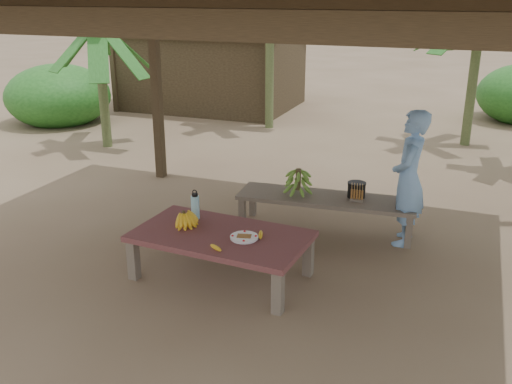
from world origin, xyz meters
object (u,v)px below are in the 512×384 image
at_px(work_table, 221,239).
at_px(bench, 326,201).
at_px(water_flask, 195,206).
at_px(ripe_banana_bunch, 184,218).
at_px(plate, 244,237).
at_px(woman, 409,178).
at_px(cooking_pot, 356,190).

xyz_separation_m(work_table, bench, (0.71, 1.61, -0.04)).
bearing_deg(bench, water_flask, -135.10).
distance_m(ripe_banana_bunch, plate, 0.75).
bearing_deg(work_table, bench, 69.66).
relative_size(work_table, plate, 6.44).
bearing_deg(ripe_banana_bunch, woman, 35.80).
bearing_deg(water_flask, work_table, -32.61).
bearing_deg(water_flask, cooking_pot, 44.34).
height_order(bench, ripe_banana_bunch, ripe_banana_bunch).
distance_m(plate, water_flask, 0.79).
height_order(work_table, woman, woman).
distance_m(bench, water_flask, 1.77).
bearing_deg(work_table, woman, 47.08).
xyz_separation_m(work_table, plate, (0.28, -0.04, 0.08)).
distance_m(work_table, cooking_pot, 2.03).
relative_size(water_flask, woman, 0.21).
bearing_deg(woman, ripe_banana_bunch, -53.21).
xyz_separation_m(work_table, woman, (1.68, 1.60, 0.38)).
bearing_deg(plate, ripe_banana_bunch, 172.62).
height_order(water_flask, woman, woman).
height_order(ripe_banana_bunch, plate, ripe_banana_bunch).
distance_m(water_flask, woman, 2.50).
bearing_deg(water_flask, plate, -24.09).
distance_m(plate, woman, 2.18).
distance_m(cooking_pot, woman, 0.69).
xyz_separation_m(bench, plate, (-0.43, -1.65, 0.12)).
bearing_deg(cooking_pot, bench, -160.04).
bearing_deg(cooking_pot, water_flask, -135.66).
relative_size(work_table, cooking_pot, 8.50).
relative_size(bench, cooking_pot, 10.25).
bearing_deg(ripe_banana_bunch, bench, 52.98).
distance_m(work_table, plate, 0.29).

